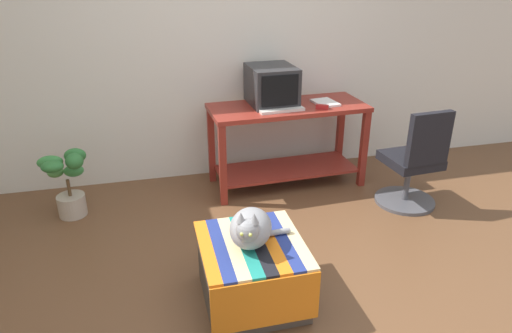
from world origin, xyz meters
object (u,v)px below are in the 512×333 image
object	(u,v)px
tv_monitor	(272,86)
potted_plant	(68,183)
desk	(287,131)
ottoman_with_blanket	(252,272)
stapler	(322,107)
cat	(251,228)
book	(325,103)
office_chair	(414,165)
keyboard	(281,109)

from	to	relation	value
tv_monitor	potted_plant	distance (m)	1.93
desk	potted_plant	xyz separation A→B (m)	(-1.93, -0.17, -0.22)
ottoman_with_blanket	stapler	world-z (taller)	stapler
desk	cat	bearing A→B (deg)	-117.06
book	tv_monitor	bearing A→B (deg)	158.35
tv_monitor	cat	world-z (taller)	tv_monitor
cat	potted_plant	distance (m)	1.86
desk	book	distance (m)	0.43
tv_monitor	book	world-z (taller)	tv_monitor
tv_monitor	stapler	world-z (taller)	tv_monitor
office_chair	stapler	xyz separation A→B (m)	(-0.66, 0.51, 0.41)
cat	stapler	distance (m)	1.72
cat	tv_monitor	bearing A→B (deg)	91.55
keyboard	stapler	xyz separation A→B (m)	(0.37, -0.04, 0.01)
tv_monitor	keyboard	xyz separation A→B (m)	(0.02, -0.22, -0.16)
tv_monitor	ottoman_with_blanket	xyz separation A→B (m)	(-0.58, -1.64, -0.73)
desk	book	world-z (taller)	book
cat	stapler	world-z (taller)	stapler
tv_monitor	potted_plant	size ratio (longest dim) A/B	0.81
potted_plant	stapler	size ratio (longest dim) A/B	5.46
desk	stapler	xyz separation A→B (m)	(0.26, -0.18, 0.27)
desk	keyboard	xyz separation A→B (m)	(-0.11, -0.13, 0.26)
desk	potted_plant	distance (m)	1.95
keyboard	potted_plant	distance (m)	1.89
office_chair	stapler	distance (m)	0.93
book	ottoman_with_blanket	bearing A→B (deg)	-132.42
book	cat	bearing A→B (deg)	-132.50
tv_monitor	stapler	bearing A→B (deg)	-36.84
tv_monitor	book	size ratio (longest dim) A/B	1.93
ottoman_with_blanket	keyboard	bearing A→B (deg)	67.11
desk	potted_plant	world-z (taller)	desk
tv_monitor	stapler	distance (m)	0.50
tv_monitor	stapler	size ratio (longest dim) A/B	4.45
ottoman_with_blanket	stapler	xyz separation A→B (m)	(0.97, 1.38, 0.58)
desk	cat	world-z (taller)	desk
keyboard	office_chair	world-z (taller)	office_chair
potted_plant	stapler	xyz separation A→B (m)	(2.19, -0.01, 0.49)
ottoman_with_blanket	desk	bearing A→B (deg)	65.51
desk	tv_monitor	world-z (taller)	tv_monitor
tv_monitor	keyboard	distance (m)	0.27
ottoman_with_blanket	cat	bearing A→B (deg)	-133.74
book	potted_plant	world-z (taller)	book
desk	cat	distance (m)	1.72
keyboard	office_chair	bearing A→B (deg)	-33.49
tv_monitor	cat	bearing A→B (deg)	-111.96
book	office_chair	bearing A→B (deg)	-57.11
desk	book	bearing A→B (deg)	-7.13
tv_monitor	office_chair	xyz separation A→B (m)	(1.05, -0.78, -0.56)
keyboard	ottoman_with_blanket	world-z (taller)	keyboard
book	cat	xyz separation A→B (m)	(-1.07, -1.54, -0.25)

